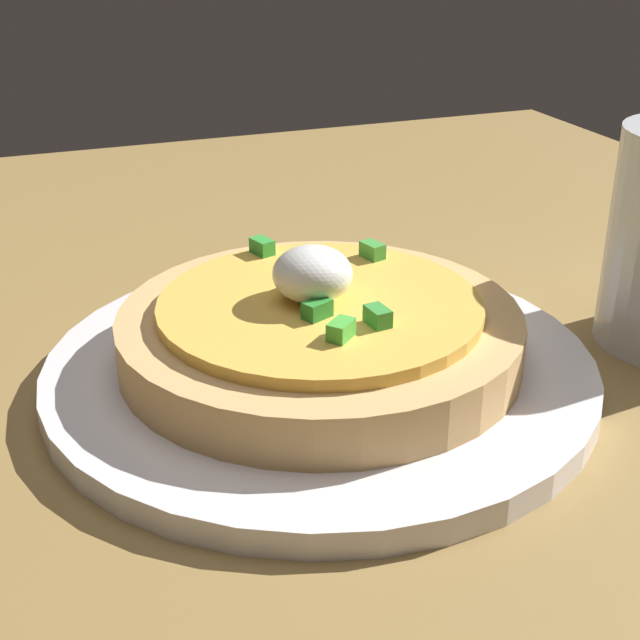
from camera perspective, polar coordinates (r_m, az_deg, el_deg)
dining_table at (r=49.88cm, az=-6.83°, el=-2.18°), size 92.76×80.96×3.19cm
plate at (r=43.40cm, az=0.00°, el=-3.13°), size 26.19×26.19×1.24cm
pizza at (r=42.43cm, az=-0.01°, el=-0.58°), size 18.99×18.99×5.58cm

